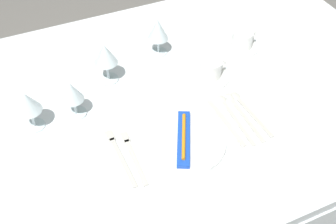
{
  "coord_description": "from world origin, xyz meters",
  "views": [
    {
      "loc": [
        -0.36,
        -0.91,
        1.67
      ],
      "look_at": [
        0.0,
        -0.09,
        0.76
      ],
      "focal_mm": 44.14,
      "sensor_mm": 36.0,
      "label": 1
    }
  ],
  "objects_px": {
    "dinner_plate": "(185,141)",
    "coffee_cup_left": "(211,68)",
    "spoon_tea": "(247,108)",
    "wine_glass_centre": "(27,104)",
    "toothbrush_package": "(185,138)",
    "wine_glass_right": "(72,93)",
    "spoon_dessert": "(240,111)",
    "wine_glass_left": "(158,31)",
    "fork_inner": "(120,155)",
    "coffee_cup_right": "(243,39)",
    "spoon_soup": "(231,113)",
    "wine_glass_far": "(105,55)",
    "dinner_knife": "(227,124)",
    "fork_outer": "(133,155)"
  },
  "relations": [
    {
      "from": "toothbrush_package",
      "to": "wine_glass_right",
      "type": "xyz_separation_m",
      "value": [
        -0.26,
        0.25,
        0.06
      ]
    },
    {
      "from": "wine_glass_far",
      "to": "spoon_soup",
      "type": "bearing_deg",
      "value": -45.73
    },
    {
      "from": "fork_inner",
      "to": "wine_glass_far",
      "type": "bearing_deg",
      "value": 77.25
    },
    {
      "from": "wine_glass_left",
      "to": "wine_glass_far",
      "type": "xyz_separation_m",
      "value": [
        -0.22,
        -0.07,
        0.01
      ]
    },
    {
      "from": "spoon_tea",
      "to": "wine_glass_left",
      "type": "relative_size",
      "value": 1.55
    },
    {
      "from": "toothbrush_package",
      "to": "spoon_dessert",
      "type": "relative_size",
      "value": 0.89
    },
    {
      "from": "dinner_plate",
      "to": "dinner_knife",
      "type": "distance_m",
      "value": 0.15
    },
    {
      "from": "dinner_plate",
      "to": "coffee_cup_right",
      "type": "xyz_separation_m",
      "value": [
        0.39,
        0.33,
        0.03
      ]
    },
    {
      "from": "fork_outer",
      "to": "wine_glass_far",
      "type": "height_order",
      "value": "wine_glass_far"
    },
    {
      "from": "spoon_soup",
      "to": "wine_glass_right",
      "type": "bearing_deg",
      "value": 156.21
    },
    {
      "from": "coffee_cup_right",
      "to": "wine_glass_far",
      "type": "height_order",
      "value": "wine_glass_far"
    },
    {
      "from": "spoon_tea",
      "to": "wine_glass_centre",
      "type": "xyz_separation_m",
      "value": [
        -0.63,
        0.2,
        0.1
      ]
    },
    {
      "from": "coffee_cup_right",
      "to": "toothbrush_package",
      "type": "bearing_deg",
      "value": -139.89
    },
    {
      "from": "toothbrush_package",
      "to": "dinner_knife",
      "type": "distance_m",
      "value": 0.15
    },
    {
      "from": "wine_glass_far",
      "to": "coffee_cup_left",
      "type": "bearing_deg",
      "value": -21.77
    },
    {
      "from": "wine_glass_right",
      "to": "wine_glass_far",
      "type": "relative_size",
      "value": 0.87
    },
    {
      "from": "fork_outer",
      "to": "spoon_soup",
      "type": "xyz_separation_m",
      "value": [
        0.34,
        0.03,
        0.0
      ]
    },
    {
      "from": "toothbrush_package",
      "to": "fork_inner",
      "type": "relative_size",
      "value": 0.92
    },
    {
      "from": "dinner_plate",
      "to": "wine_glass_far",
      "type": "xyz_separation_m",
      "value": [
        -0.12,
        0.36,
        0.1
      ]
    },
    {
      "from": "wine_glass_left",
      "to": "wine_glass_right",
      "type": "relative_size",
      "value": 1.11
    },
    {
      "from": "spoon_soup",
      "to": "spoon_tea",
      "type": "distance_m",
      "value": 0.06
    },
    {
      "from": "spoon_soup",
      "to": "wine_glass_right",
      "type": "height_order",
      "value": "wine_glass_right"
    },
    {
      "from": "dinner_knife",
      "to": "spoon_soup",
      "type": "height_order",
      "value": "spoon_soup"
    },
    {
      "from": "dinner_knife",
      "to": "coffee_cup_left",
      "type": "bearing_deg",
      "value": 75.2
    },
    {
      "from": "fork_inner",
      "to": "spoon_soup",
      "type": "xyz_separation_m",
      "value": [
        0.38,
        0.02,
        0.0
      ]
    },
    {
      "from": "fork_outer",
      "to": "coffee_cup_left",
      "type": "height_order",
      "value": "coffee_cup_left"
    },
    {
      "from": "spoon_tea",
      "to": "dinner_plate",
      "type": "bearing_deg",
      "value": -168.5
    },
    {
      "from": "coffee_cup_left",
      "to": "wine_glass_far",
      "type": "distance_m",
      "value": 0.36
    },
    {
      "from": "dinner_plate",
      "to": "spoon_tea",
      "type": "xyz_separation_m",
      "value": [
        0.24,
        0.05,
        -0.01
      ]
    },
    {
      "from": "dinner_knife",
      "to": "spoon_soup",
      "type": "xyz_separation_m",
      "value": [
        0.04,
        0.03,
        0.0
      ]
    },
    {
      "from": "wine_glass_centre",
      "to": "wine_glass_left",
      "type": "relative_size",
      "value": 0.96
    },
    {
      "from": "dinner_plate",
      "to": "fork_outer",
      "type": "distance_m",
      "value": 0.16
    },
    {
      "from": "fork_outer",
      "to": "coffee_cup_right",
      "type": "relative_size",
      "value": 2.08
    },
    {
      "from": "dinner_knife",
      "to": "spoon_tea",
      "type": "distance_m",
      "value": 0.1
    },
    {
      "from": "wine_glass_centre",
      "to": "toothbrush_package",
      "type": "bearing_deg",
      "value": -32.38
    },
    {
      "from": "dinner_plate",
      "to": "wine_glass_far",
      "type": "height_order",
      "value": "wine_glass_far"
    },
    {
      "from": "dinner_plate",
      "to": "coffee_cup_left",
      "type": "relative_size",
      "value": 2.56
    },
    {
      "from": "spoon_soup",
      "to": "wine_glass_left",
      "type": "distance_m",
      "value": 0.4
    },
    {
      "from": "spoon_soup",
      "to": "wine_glass_centre",
      "type": "distance_m",
      "value": 0.62
    },
    {
      "from": "fork_inner",
      "to": "spoon_dessert",
      "type": "height_order",
      "value": "spoon_dessert"
    },
    {
      "from": "fork_inner",
      "to": "coffee_cup_left",
      "type": "distance_m",
      "value": 0.45
    },
    {
      "from": "coffee_cup_right",
      "to": "spoon_soup",
      "type": "bearing_deg",
      "value": -126.2
    },
    {
      "from": "fork_inner",
      "to": "coffee_cup_right",
      "type": "xyz_separation_m",
      "value": [
        0.58,
        0.3,
        0.04
      ]
    },
    {
      "from": "spoon_tea",
      "to": "wine_glass_right",
      "type": "height_order",
      "value": "wine_glass_right"
    },
    {
      "from": "spoon_dessert",
      "to": "wine_glass_left",
      "type": "xyz_separation_m",
      "value": [
        -0.12,
        0.38,
        0.1
      ]
    },
    {
      "from": "fork_inner",
      "to": "wine_glass_far",
      "type": "distance_m",
      "value": 0.35
    },
    {
      "from": "dinner_plate",
      "to": "fork_outer",
      "type": "bearing_deg",
      "value": 173.25
    },
    {
      "from": "fork_outer",
      "to": "spoon_dessert",
      "type": "height_order",
      "value": "spoon_dessert"
    },
    {
      "from": "spoon_dessert",
      "to": "coffee_cup_left",
      "type": "bearing_deg",
      "value": 92.81
    },
    {
      "from": "fork_inner",
      "to": "coffee_cup_right",
      "type": "height_order",
      "value": "coffee_cup_right"
    }
  ]
}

